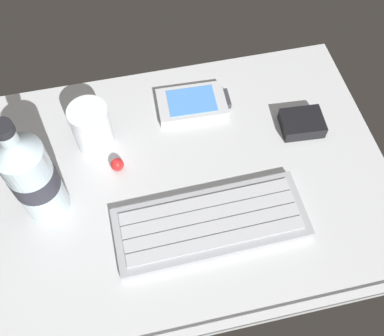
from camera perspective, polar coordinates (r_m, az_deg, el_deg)
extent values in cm
cube|color=#B7BABC|center=(72.92, 0.00, -1.61)|extent=(64.00, 48.00, 2.00)
cube|color=#B7BABC|center=(63.74, 4.79, -19.20)|extent=(64.00, 1.20, 0.80)
cube|color=#93969B|center=(67.73, 2.41, -7.07)|extent=(29.20, 11.55, 1.40)
cube|color=#ADAFB5|center=(68.30, 1.73, -4.32)|extent=(26.71, 2.51, 0.30)
cube|color=#ADAFB5|center=(67.39, 2.20, -5.95)|extent=(26.71, 2.51, 0.30)
cube|color=#ADAFB5|center=(66.54, 2.68, -7.62)|extent=(26.71, 2.51, 0.30)
cube|color=#ADAFB5|center=(65.76, 3.17, -9.33)|extent=(26.71, 2.51, 0.30)
cube|color=#B7BABF|center=(79.80, -0.04, 8.27)|extent=(12.29, 8.07, 1.40)
cube|color=#4C8CEA|center=(79.22, -0.04, 8.62)|extent=(8.63, 6.26, 0.10)
cube|color=#333338|center=(80.76, 4.49, 8.87)|extent=(0.95, 3.83, 1.12)
cylinder|color=silver|center=(74.04, -12.69, 5.13)|extent=(6.40, 6.40, 8.50)
cylinder|color=red|center=(74.83, -12.55, 4.69)|extent=(5.50, 5.50, 6.12)
cylinder|color=silver|center=(67.05, -19.46, -1.45)|extent=(6.60, 6.60, 15.00)
cone|color=silver|center=(59.95, -21.89, 2.74)|extent=(6.60, 6.60, 2.80)
cylinder|color=silver|center=(58.19, -22.62, 3.98)|extent=(2.51, 2.51, 1.80)
cylinder|color=black|center=(57.07, -23.12, 4.83)|extent=(2.77, 2.77, 1.20)
cylinder|color=#2D2D38|center=(66.44, -19.64, -1.13)|extent=(6.73, 6.73, 3.80)
cube|color=black|center=(78.79, 13.91, 5.59)|extent=(7.39, 6.09, 2.40)
sphere|color=red|center=(73.02, -9.56, 0.45)|extent=(2.20, 2.20, 2.20)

